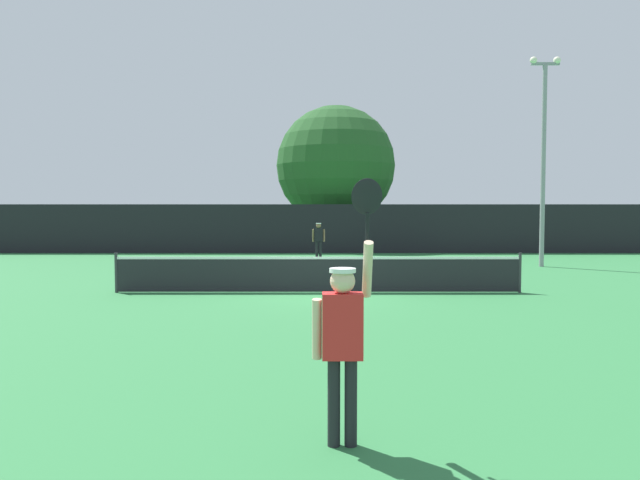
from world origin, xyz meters
TOP-DOWN VIEW (x-y plane):
  - ground_plane at (0.00, 0.00)m, footprint 120.00×120.00m
  - tennis_net at (0.00, 0.00)m, footprint 10.92×0.08m
  - perimeter_fence at (0.00, 14.32)m, footprint 37.42×0.12m
  - player_serving at (0.27, -10.30)m, footprint 0.68×0.40m
  - player_receiving at (-0.01, 10.59)m, footprint 0.57×0.24m
  - tennis_ball at (0.78, -1.31)m, footprint 0.07×0.07m
  - light_pole at (8.71, 7.23)m, footprint 1.18×0.28m
  - large_tree at (0.96, 18.16)m, footprint 6.78×6.78m
  - parked_car_near at (6.22, 20.55)m, footprint 2.32×4.37m
  - parked_car_mid at (10.41, 21.57)m, footprint 2.37×4.39m

SIDE VIEW (x-z plane):
  - ground_plane at x=0.00m, z-range 0.00..0.00m
  - tennis_ball at x=0.78m, z-range 0.00..0.07m
  - tennis_net at x=0.00m, z-range -0.02..1.05m
  - parked_car_near at x=6.22m, z-range -0.07..1.62m
  - parked_car_mid at x=10.41m, z-range -0.07..1.62m
  - player_receiving at x=-0.01m, z-range 0.18..1.80m
  - player_serving at x=0.27m, z-range -0.15..2.39m
  - perimeter_fence at x=0.00m, z-range 0.00..2.49m
  - light_pole at x=8.71m, z-range 0.56..8.65m
  - large_tree at x=0.96m, z-range 0.66..8.78m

